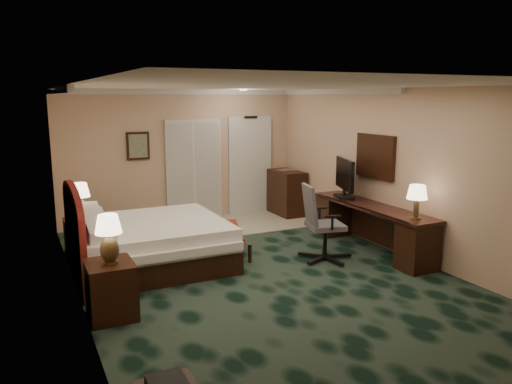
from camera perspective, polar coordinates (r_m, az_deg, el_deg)
name	(u,v)px	position (r m, az deg, el deg)	size (l,w,h in m)	color
floor	(262,275)	(7.35, 0.74, -9.52)	(5.00, 7.50, 0.00)	black
ceiling	(263,86)	(6.89, 0.79, 12.02)	(5.00, 7.50, 0.00)	silver
wall_back	(182,156)	(10.45, -8.51, 4.10)	(5.00, 0.00, 2.70)	#D8AC81
wall_front	(490,263)	(4.10, 25.15, -7.40)	(5.00, 0.00, 2.70)	#D8AC81
wall_left	(75,200)	(6.31, -20.00, -0.88)	(0.00, 7.50, 2.70)	#D8AC81
wall_right	(401,173)	(8.41, 16.20, 2.15)	(0.00, 7.50, 2.70)	#D8AC81
crown_molding	(263,90)	(6.89, 0.79, 11.60)	(5.00, 7.50, 0.10)	silver
tile_patch	(238,223)	(10.23, -2.03, -3.61)	(3.20, 1.70, 0.01)	beige
headboard	(74,232)	(7.43, -20.04, -4.32)	(0.12, 2.00, 1.40)	#4D0B08
entry_door	(250,166)	(11.02, -0.70, 2.99)	(1.02, 0.06, 2.18)	silver
closet_doors	(194,170)	(10.53, -7.10, 2.54)	(1.20, 0.06, 2.10)	#B9B9B9
wall_art	(138,146)	(10.16, -13.34, 5.15)	(0.45, 0.06, 0.55)	#53685A
wall_mirror	(375,156)	(8.80, 13.47, 3.98)	(0.05, 0.95, 0.75)	white
bed	(152,244)	(7.84, -11.78, -5.80)	(2.17, 2.01, 0.69)	white
nightstand_near	(111,290)	(6.20, -16.25, -10.68)	(0.53, 0.61, 0.67)	black
nightstand_far	(80,237)	(8.70, -19.43, -4.88)	(0.47, 0.54, 0.59)	black
lamp_near	(109,239)	(5.97, -16.45, -5.20)	(0.31, 0.31, 0.58)	#332211
lamp_far	(80,201)	(8.57, -19.43, -1.00)	(0.32, 0.32, 0.60)	#332211
bed_bench	(226,242)	(8.25, -3.39, -5.68)	(0.44, 1.28, 0.43)	brown
desk	(371,228)	(8.63, 12.96, -4.00)	(0.58, 2.69, 0.78)	black
tv	(345,178)	(8.98, 10.09, 1.53)	(0.08, 0.91, 0.71)	black
desk_lamp	(417,202)	(7.70, 17.89, -1.09)	(0.30, 0.30, 0.52)	#332211
desk_chair	(326,222)	(7.94, 7.96, -3.46)	(0.71, 0.67, 1.22)	#505055
minibar	(287,193)	(10.95, 3.52, -0.08)	(0.51, 0.92, 0.97)	black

